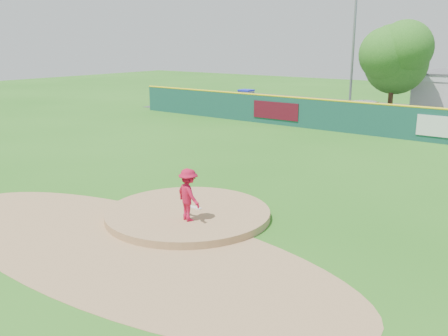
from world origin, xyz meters
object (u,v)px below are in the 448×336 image
Objects in this scene: pitcher at (189,195)px; playground_slide at (245,99)px; deciduous_tree at (394,57)px; van at (370,112)px; light_pole_left at (354,36)px.

pitcher is 28.06m from playground_slide.
deciduous_tree reaches higher than playground_slide.
deciduous_tree reaches higher than pitcher.
playground_slide is at bearing -40.81° from pitcher.
light_pole_left reaches higher than van.
pitcher is at bearing -58.84° from playground_slide.
playground_slide is at bearing -171.98° from deciduous_tree.
light_pole_left reaches higher than pitcher.
pitcher reaches higher than van.
pitcher is at bearing -165.68° from van.
pitcher is 0.29× the size of van.
pitcher is 28.90m from light_pole_left.
deciduous_tree is at bearing -6.42° from van.
van is (-3.21, 23.23, -0.27)m from pitcher.
light_pole_left is at bearing 44.05° from van.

